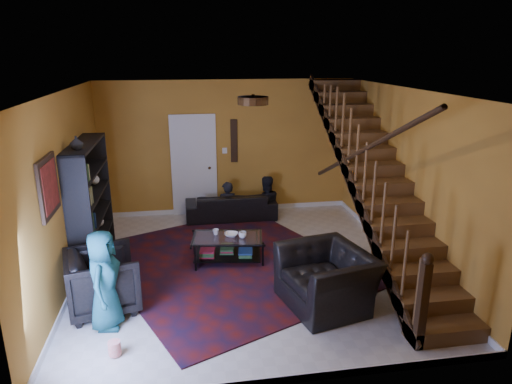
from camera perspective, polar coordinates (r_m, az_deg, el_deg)
floor at (r=7.47m, az=-1.29°, el=-9.38°), size 5.50×5.50×0.00m
room at (r=8.61m, az=-11.40°, el=-5.62°), size 5.50×5.50×5.50m
staircase at (r=7.53m, az=14.84°, el=1.67°), size 0.95×5.02×3.18m
bookshelf at (r=7.74m, az=-19.91°, el=-1.75°), size 0.35×1.80×2.00m
door at (r=9.63m, az=-7.75°, el=3.12°), size 0.82×0.05×2.05m
framed_picture at (r=6.16m, az=-24.52°, el=0.63°), size 0.04×0.74×0.74m
wall_hanging at (r=9.58m, az=-2.76°, el=6.40°), size 0.14×0.03×0.90m
ceiling_fixture at (r=5.92m, az=-0.37°, el=11.36°), size 0.40×0.40×0.10m
rug at (r=7.58m, az=-3.45°, el=-8.90°), size 4.78×5.03×0.02m
sofa at (r=9.48m, az=-3.15°, el=-1.73°), size 1.86×0.73×0.54m
armchair_left at (r=6.52m, az=-18.58°, el=-10.47°), size 1.10×1.08×0.83m
armchair_right at (r=6.37m, az=8.79°, el=-10.63°), size 1.31×1.42×0.78m
person_adult_a at (r=9.55m, az=-3.59°, el=-2.26°), size 0.46×0.31×1.23m
person_adult_b at (r=9.65m, az=1.22°, el=-1.77°), size 0.68×0.55×1.31m
person_child at (r=6.02m, az=-18.46°, el=-10.38°), size 0.51×0.69×1.29m
coffee_table at (r=7.59m, az=-3.57°, el=-6.90°), size 1.22×0.83×0.43m
cup_a at (r=7.44m, az=-1.69°, el=-5.38°), size 0.15×0.15×0.10m
cup_b at (r=7.60m, az=-5.05°, el=-5.00°), size 0.13×0.13×0.09m
bowl at (r=7.53m, az=-3.11°, el=-5.33°), size 0.27×0.27×0.05m
vase at (r=6.99m, az=-21.55°, el=5.73°), size 0.18×0.18×0.19m
popcorn_bucket at (r=5.73m, az=-17.27°, el=-18.12°), size 0.18×0.18×0.17m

